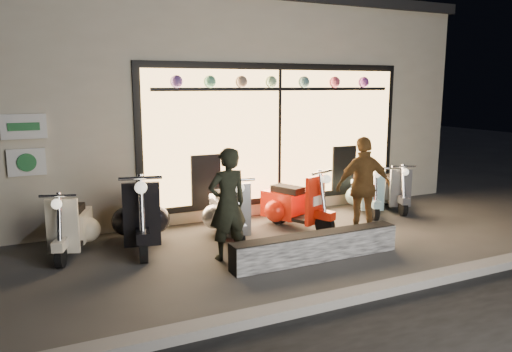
{
  "coord_description": "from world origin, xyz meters",
  "views": [
    {
      "loc": [
        -3.69,
        -6.42,
        2.47
      ],
      "look_at": [
        -0.33,
        0.6,
        1.05
      ],
      "focal_mm": 35.0,
      "sensor_mm": 36.0,
      "label": 1
    }
  ],
  "objects": [
    {
      "name": "scooter_cream",
      "position": [
        -3.06,
        1.28,
        0.39
      ],
      "size": [
        0.73,
        1.35,
        0.97
      ],
      "rotation": [
        0.0,
        0.0,
        -0.33
      ],
      "color": "black",
      "rests_on": "ground"
    },
    {
      "name": "ground",
      "position": [
        0.0,
        0.0,
        0.0
      ],
      "size": [
        40.0,
        40.0,
        0.0
      ],
      "primitive_type": "plane",
      "color": "#383533",
      "rests_on": "ground"
    },
    {
      "name": "scooter_silver",
      "position": [
        -0.66,
        0.98,
        0.42
      ],
      "size": [
        0.62,
        1.47,
        1.04
      ],
      "rotation": [
        0.0,
        0.0,
        -0.16
      ],
      "color": "black",
      "rests_on": "ground"
    },
    {
      "name": "shop_building",
      "position": [
        0.0,
        4.98,
        2.1
      ],
      "size": [
        10.2,
        6.23,
        4.2
      ],
      "color": "beige",
      "rests_on": "ground"
    },
    {
      "name": "graffiti_barrier",
      "position": [
        0.03,
        -0.65,
        0.2
      ],
      "size": [
        2.6,
        0.28,
        0.4
      ],
      "primitive_type": "cube",
      "color": "black",
      "rests_on": "ground"
    },
    {
      "name": "kerb",
      "position": [
        0.0,
        -2.0,
        0.06
      ],
      "size": [
        40.0,
        0.25,
        0.12
      ],
      "primitive_type": "cube",
      "color": "slate",
      "rests_on": "ground"
    },
    {
      "name": "scooter_blue",
      "position": [
        2.44,
        1.34,
        0.38
      ],
      "size": [
        0.76,
        1.3,
        0.94
      ],
      "rotation": [
        0.0,
        0.0,
        -0.4
      ],
      "color": "black",
      "rests_on": "ground"
    },
    {
      "name": "scooter_red",
      "position": [
        0.54,
        1.03,
        0.41
      ],
      "size": [
        0.82,
        1.42,
        1.03
      ],
      "rotation": [
        0.0,
        0.0,
        0.39
      ],
      "color": "black",
      "rests_on": "ground"
    },
    {
      "name": "scooter_black",
      "position": [
        -2.05,
        1.15,
        0.47
      ],
      "size": [
        0.73,
        1.65,
        1.17
      ],
      "rotation": [
        0.0,
        0.0,
        -0.2
      ],
      "color": "black",
      "rests_on": "ground"
    },
    {
      "name": "man",
      "position": [
        -1.08,
        -0.03,
        0.81
      ],
      "size": [
        0.62,
        0.44,
        1.61
      ],
      "primitive_type": "imported",
      "rotation": [
        0.0,
        0.0,
        3.24
      ],
      "color": "black",
      "rests_on": "ground"
    },
    {
      "name": "scooter_grey",
      "position": [
        3.11,
        1.35,
        0.37
      ],
      "size": [
        0.73,
        1.28,
        0.93
      ],
      "rotation": [
        0.0,
        0.0,
        -0.38
      ],
      "color": "black",
      "rests_on": "ground"
    },
    {
      "name": "woman",
      "position": [
        1.41,
        0.1,
        0.82
      ],
      "size": [
        1.02,
        0.57,
        1.65
      ],
      "primitive_type": "imported",
      "rotation": [
        0.0,
        0.0,
        2.96
      ],
      "color": "brown",
      "rests_on": "ground"
    }
  ]
}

